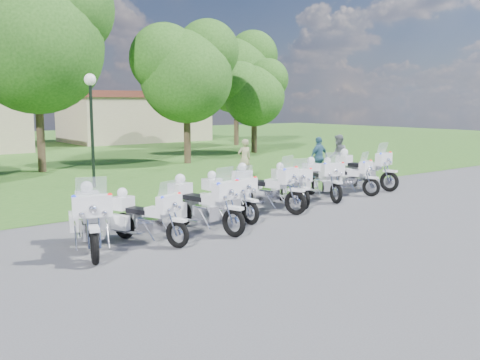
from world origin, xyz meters
TOP-DOWN VIEW (x-y plane):
  - ground at (0.00, 0.00)m, footprint 100.00×100.00m
  - grass_lawn at (0.00, 27.00)m, footprint 100.00×48.00m
  - motorcycle_0 at (-5.02, -0.16)m, footprint 1.35×2.50m
  - motorcycle_1 at (-3.74, -0.26)m, footprint 1.24×2.11m
  - motorcycle_2 at (-2.06, -0.08)m, footprint 1.17×2.47m
  - motorcycle_3 at (-0.73, 0.65)m, footprint 0.81×2.31m
  - motorcycle_4 at (0.79, 0.87)m, footprint 1.34×2.45m
  - motorcycle_5 at (2.13, 1.21)m, footprint 1.13×2.23m
  - motorcycle_6 at (3.67, 1.33)m, footprint 1.25×2.35m
  - motorcycle_7 at (5.02, 1.44)m, footprint 1.19×2.21m
  - motorcycle_8 at (6.45, 1.86)m, footprint 1.13×2.62m
  - lamp_post at (-1.55, 8.15)m, footprint 0.44×0.44m
  - tree_1 at (-1.70, 14.12)m, footprint 7.15×6.10m
  - tree_2 at (5.61, 13.07)m, footprint 5.66×4.83m
  - tree_3 at (12.23, 15.60)m, footprint 4.51×3.85m
  - tree_4 at (14.97, 21.17)m, footprint 6.43×5.48m
  - building_east at (11.00, 30.00)m, footprint 11.44×7.28m
  - bystander_a at (4.43, 6.52)m, footprint 0.67×0.49m
  - bystander_b at (8.15, 4.65)m, footprint 1.11×1.12m
  - bystander_c at (7.18, 4.86)m, footprint 1.05×0.48m

SIDE VIEW (x-z plane):
  - ground at x=0.00m, z-range 0.00..0.00m
  - grass_lawn at x=0.00m, z-range 0.00..0.01m
  - motorcycle_1 at x=-3.74m, z-range -0.12..1.37m
  - motorcycle_7 at x=5.02m, z-range -0.13..1.41m
  - motorcycle_5 at x=2.13m, z-range -0.13..1.41m
  - motorcycle_3 at x=-0.73m, z-range -0.13..1.43m
  - motorcycle_6 at x=3.67m, z-range -0.13..1.50m
  - motorcycle_2 at x=-2.06m, z-range -0.14..1.54m
  - motorcycle_4 at x=0.79m, z-range -0.14..1.56m
  - motorcycle_0 at x=-5.02m, z-range -0.14..1.60m
  - motorcycle_8 at x=6.45m, z-range -0.14..1.63m
  - bystander_a at x=4.43m, z-range 0.00..1.68m
  - bystander_c at x=7.18m, z-range 0.00..1.76m
  - bystander_b at x=8.15m, z-range 0.00..1.83m
  - building_east at x=11.00m, z-range 0.02..4.12m
  - lamp_post at x=-1.55m, z-range 1.08..5.35m
  - tree_3 at x=12.23m, z-range 0.97..6.98m
  - tree_2 at x=5.61m, z-range 1.22..8.77m
  - tree_4 at x=14.97m, z-range 1.39..9.96m
  - tree_1 at x=-1.70m, z-range 1.54..11.07m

